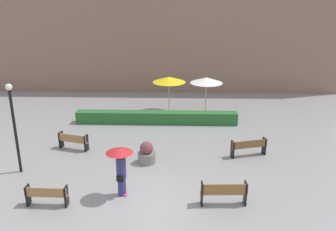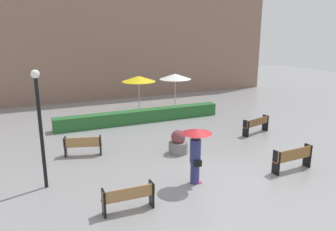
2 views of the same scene
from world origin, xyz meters
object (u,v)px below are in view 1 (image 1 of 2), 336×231
pedestrian_with_umbrella (121,164)px  patio_umbrella_white (206,80)px  bench_far_right (249,146)px  bench_near_left (47,195)px  bench_near_right (224,192)px  planter_pot (147,154)px  bench_far_left (73,140)px  patio_umbrella_yellow (169,79)px  lamp_post (14,120)px

pedestrian_with_umbrella → patio_umbrella_white: bearing=68.5°
bench_far_right → bench_near_left: size_ratio=1.13×
bench_far_right → bench_near_right: bench_near_right is taller
pedestrian_with_umbrella → planter_pot: 3.12m
bench_near_left → bench_far_left: bench_far_left is taller
pedestrian_with_umbrella → planter_pot: pedestrian_with_umbrella is taller
pedestrian_with_umbrella → bench_far_right: bearing=33.7°
bench_near_left → bench_far_left: bearing=94.8°
bench_near_right → patio_umbrella_yellow: size_ratio=0.74×
bench_near_right → bench_far_left: bench_near_right is taller
bench_far_left → patio_umbrella_white: size_ratio=0.66×
bench_near_left → bench_far_left: (-0.42, 5.08, 0.02)m
bench_near_left → lamp_post: lamp_post is taller
bench_near_right → pedestrian_with_umbrella: 4.03m
bench_near_right → patio_umbrella_white: 10.74m
bench_near_left → lamp_post: 3.92m
bench_near_right → bench_far_right: bearing=68.3°
pedestrian_with_umbrella → lamp_post: 5.25m
bench_near_right → lamp_post: (-8.71, 2.39, 1.92)m
planter_pot → patio_umbrella_yellow: (0.85, 7.52, 1.75)m
bench_far_left → lamp_post: size_ratio=0.40×
pedestrian_with_umbrella → lamp_post: (-4.79, 1.83, 1.12)m
patio_umbrella_yellow → planter_pot: bearing=-96.4°
bench_far_right → bench_near_left: (-8.30, -4.55, -0.04)m
bench_far_right → bench_near_right: bearing=-111.7°
bench_far_left → planter_pot: 4.08m
bench_far_right → lamp_post: bearing=-169.6°
bench_near_right → patio_umbrella_white: patio_umbrella_white is taller
planter_pot → patio_umbrella_white: 8.04m
pedestrian_with_umbrella → patio_umbrella_white: patio_umbrella_white is taller
bench_near_left → patio_umbrella_white: size_ratio=0.65×
bench_far_right → pedestrian_with_umbrella: (-5.62, -3.74, 0.83)m
lamp_post → patio_umbrella_white: (8.75, 8.21, -0.20)m
lamp_post → patio_umbrella_yellow: 10.70m
patio_umbrella_white → planter_pot: bearing=-114.2°
bench_near_left → patio_umbrella_white: bearing=58.6°
bench_far_left → pedestrian_with_umbrella: (3.10, -4.27, 0.85)m
bench_far_left → planter_pot: bearing=-19.7°
lamp_post → patio_umbrella_white: lamp_post is taller
lamp_post → patio_umbrella_yellow: size_ratio=1.69×
planter_pot → pedestrian_with_umbrella: bearing=-104.2°
bench_far_right → planter_pot: size_ratio=1.72×
pedestrian_with_umbrella → patio_umbrella_yellow: bearing=81.4°
bench_near_left → patio_umbrella_yellow: bearing=69.2°
bench_far_right → patio_umbrella_yellow: 7.99m
patio_umbrella_yellow → patio_umbrella_white: bearing=-9.1°
bench_near_right → planter_pot: size_ratio=1.69×
bench_far_right → patio_umbrella_white: size_ratio=0.74×
bench_near_right → bench_far_left: 8.52m
bench_near_right → bench_far_left: (-7.02, 4.83, -0.05)m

